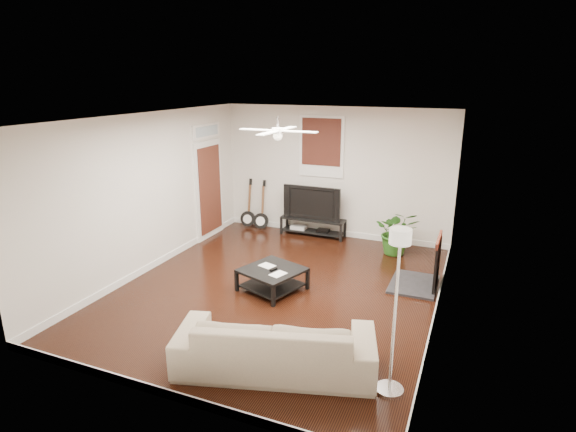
# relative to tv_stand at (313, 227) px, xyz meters

# --- Properties ---
(room) EXTENTS (5.01, 6.01, 2.81)m
(room) POSITION_rel_tv_stand_xyz_m (0.40, -2.78, 1.20)
(room) COLOR black
(room) RESTS_ON ground
(brick_accent) EXTENTS (0.02, 2.20, 2.80)m
(brick_accent) POSITION_rel_tv_stand_xyz_m (2.88, -1.78, 1.20)
(brick_accent) COLOR brown
(brick_accent) RESTS_ON floor
(fireplace) EXTENTS (0.80, 1.10, 0.92)m
(fireplace) POSITION_rel_tv_stand_xyz_m (2.60, -1.78, 0.26)
(fireplace) COLOR black
(fireplace) RESTS_ON floor
(window_back) EXTENTS (1.00, 0.06, 1.30)m
(window_back) POSITION_rel_tv_stand_xyz_m (0.10, 0.19, 1.75)
(window_back) COLOR #34120E
(window_back) RESTS_ON wall_back
(door_left) EXTENTS (0.08, 1.00, 2.50)m
(door_left) POSITION_rel_tv_stand_xyz_m (-2.06, -0.88, 1.05)
(door_left) COLOR white
(door_left) RESTS_ON wall_left
(tv_stand) EXTENTS (1.43, 0.38, 0.40)m
(tv_stand) POSITION_rel_tv_stand_xyz_m (0.00, 0.00, 0.00)
(tv_stand) COLOR black
(tv_stand) RESTS_ON floor
(tv) EXTENTS (1.28, 0.17, 0.74)m
(tv) POSITION_rel_tv_stand_xyz_m (0.00, 0.02, 0.57)
(tv) COLOR black
(tv) RESTS_ON tv_stand
(coffee_table) EXTENTS (1.12, 1.12, 0.37)m
(coffee_table) POSITION_rel_tv_stand_xyz_m (0.31, -2.86, -0.02)
(coffee_table) COLOR black
(coffee_table) RESTS_ON floor
(sofa) EXTENTS (2.51, 1.54, 0.69)m
(sofa) POSITION_rel_tv_stand_xyz_m (1.24, -4.81, 0.14)
(sofa) COLOR tan
(sofa) RESTS_ON floor
(floor_lamp) EXTENTS (0.39, 0.39, 1.92)m
(floor_lamp) POSITION_rel_tv_stand_xyz_m (2.59, -4.71, 0.76)
(floor_lamp) COLOR silver
(floor_lamp) RESTS_ON floor
(potted_plant) EXTENTS (0.94, 0.85, 0.92)m
(potted_plant) POSITION_rel_tv_stand_xyz_m (1.90, -0.42, 0.26)
(potted_plant) COLOR #265D1A
(potted_plant) RESTS_ON floor
(guitar_left) EXTENTS (0.38, 0.29, 1.15)m
(guitar_left) POSITION_rel_tv_stand_xyz_m (-1.59, -0.03, 0.37)
(guitar_left) COLOR black
(guitar_left) RESTS_ON floor
(guitar_right) EXTENTS (0.40, 0.32, 1.15)m
(guitar_right) POSITION_rel_tv_stand_xyz_m (-1.24, -0.06, 0.37)
(guitar_right) COLOR black
(guitar_right) RESTS_ON floor
(ceiling_fan) EXTENTS (1.24, 1.24, 0.32)m
(ceiling_fan) POSITION_rel_tv_stand_xyz_m (0.40, -2.78, 2.40)
(ceiling_fan) COLOR white
(ceiling_fan) RESTS_ON ceiling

